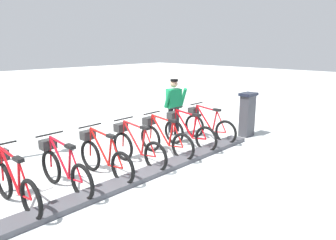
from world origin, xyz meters
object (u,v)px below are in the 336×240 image
object	(u,v)px
bike_docked_1	(187,131)
worker_near_rack	(174,105)
bike_docked_2	(164,138)
bike_docked_3	(136,147)
bike_docked_4	(103,156)
bike_docked_0	(207,125)
bike_docked_6	(14,183)
bike_docked_5	(63,168)
payment_kiosk	(247,114)

from	to	relation	value
bike_docked_1	worker_near_rack	size ratio (longest dim) A/B	1.04
bike_docked_2	worker_near_rack	distance (m)	1.87
bike_docked_1	bike_docked_3	bearing A→B (deg)	90.00
bike_docked_1	bike_docked_3	world-z (taller)	same
bike_docked_2	bike_docked_4	size ratio (longest dim) A/B	1.00
bike_docked_0	bike_docked_6	bearing A→B (deg)	90.00
bike_docked_0	bike_docked_5	size ratio (longest dim) A/B	1.00
bike_docked_1	worker_near_rack	world-z (taller)	worker_near_rack
bike_docked_2	worker_near_rack	size ratio (longest dim) A/B	1.04
bike_docked_6	bike_docked_5	bearing A→B (deg)	-90.00
payment_kiosk	bike_docked_4	world-z (taller)	payment_kiosk
payment_kiosk	bike_docked_5	size ratio (longest dim) A/B	0.74
bike_docked_3	bike_docked_5	distance (m)	1.74
bike_docked_3	bike_docked_4	bearing A→B (deg)	90.00
bike_docked_1	bike_docked_4	bearing A→B (deg)	90.00
bike_docked_1	bike_docked_3	distance (m)	1.74
bike_docked_5	worker_near_rack	xyz separation A→B (m)	(1.04, -4.09, 0.48)
bike_docked_6	worker_near_rack	world-z (taller)	worker_near_rack
payment_kiosk	bike_docked_0	bearing A→B (deg)	63.42
bike_docked_2	bike_docked_3	world-z (taller)	same
worker_near_rack	bike_docked_5	bearing A→B (deg)	104.22
bike_docked_3	worker_near_rack	distance (m)	2.62
bike_docked_0	worker_near_rack	distance (m)	1.17
bike_docked_5	bike_docked_1	bearing A→B (deg)	-90.00
bike_docked_2	bike_docked_3	distance (m)	0.87
bike_docked_4	bike_docked_6	size ratio (longest dim) A/B	1.00
bike_docked_1	bike_docked_4	distance (m)	2.61
bike_docked_2	bike_docked_6	bearing A→B (deg)	90.00
bike_docked_5	bike_docked_6	world-z (taller)	same
bike_docked_3	bike_docked_6	xyz separation A→B (m)	(0.00, 2.61, 0.00)
bike_docked_3	bike_docked_5	xyz separation A→B (m)	(0.00, 1.74, 0.00)
bike_docked_2	bike_docked_0	bearing A→B (deg)	-90.00
worker_near_rack	bike_docked_0	bearing A→B (deg)	-165.95
payment_kiosk	bike_docked_4	distance (m)	4.67
bike_docked_4	bike_docked_6	xyz separation A→B (m)	(0.00, 1.74, 0.00)
bike_docked_2	bike_docked_5	xyz separation A→B (m)	(0.00, 2.61, 0.00)
bike_docked_2	bike_docked_6	world-z (taller)	same
bike_docked_0	worker_near_rack	size ratio (longest dim) A/B	1.04
bike_docked_2	bike_docked_3	bearing A→B (deg)	90.00
bike_docked_3	bike_docked_5	world-z (taller)	same
bike_docked_0	bike_docked_1	xyz separation A→B (m)	(0.00, 0.87, 0.00)
bike_docked_2	worker_near_rack	xyz separation A→B (m)	(1.04, -1.48, 0.48)
bike_docked_5	bike_docked_6	xyz separation A→B (m)	(0.00, 0.87, 0.00)
bike_docked_1	bike_docked_2	xyz separation A→B (m)	(0.00, 0.87, 0.00)
payment_kiosk	worker_near_rack	xyz separation A→B (m)	(1.61, 1.40, 0.24)
bike_docked_2	bike_docked_1	bearing A→B (deg)	-90.00
bike_docked_0	bike_docked_5	bearing A→B (deg)	90.00
payment_kiosk	bike_docked_4	size ratio (longest dim) A/B	0.74
bike_docked_4	bike_docked_6	bearing A→B (deg)	90.00
payment_kiosk	worker_near_rack	bearing A→B (deg)	41.07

